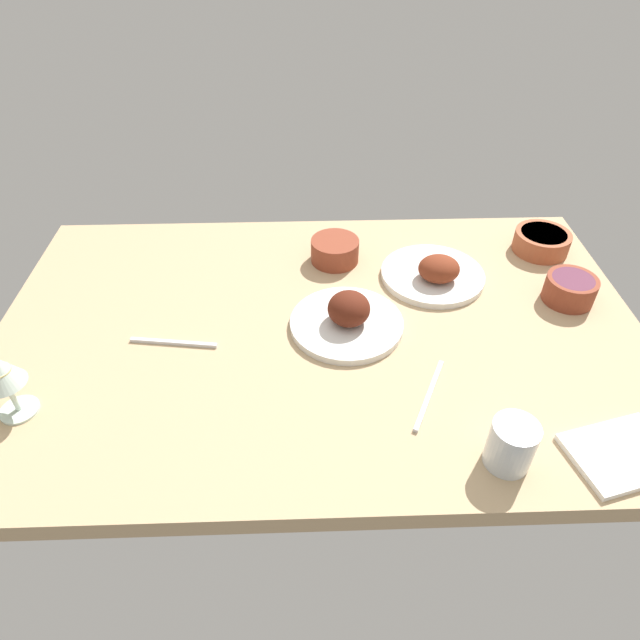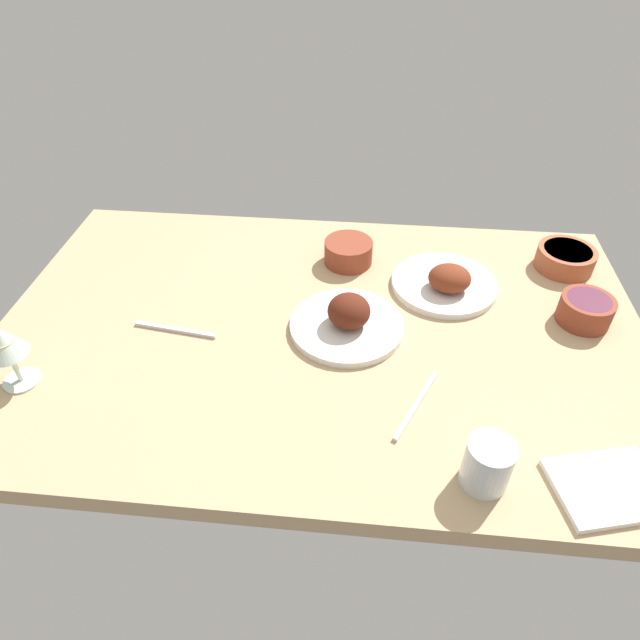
% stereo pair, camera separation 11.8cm
% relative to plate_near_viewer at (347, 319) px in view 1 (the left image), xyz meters
% --- Properties ---
extents(dining_table, '(1.40, 0.90, 0.04)m').
position_rel_plate_near_viewer_xyz_m(dining_table, '(-0.06, 0.00, -0.04)').
color(dining_table, tan).
rests_on(dining_table, ground).
extents(plate_near_viewer, '(0.24, 0.24, 0.09)m').
position_rel_plate_near_viewer_xyz_m(plate_near_viewer, '(0.00, 0.00, 0.00)').
color(plate_near_viewer, silver).
rests_on(plate_near_viewer, dining_table).
extents(plate_center_main, '(0.25, 0.25, 0.07)m').
position_rel_plate_near_viewer_xyz_m(plate_center_main, '(0.22, 0.17, -0.00)').
color(plate_center_main, silver).
rests_on(plate_center_main, dining_table).
extents(bowl_sauce, '(0.12, 0.12, 0.06)m').
position_rel_plate_near_viewer_xyz_m(bowl_sauce, '(-0.01, 0.26, 0.01)').
color(bowl_sauce, brown).
rests_on(bowl_sauce, dining_table).
extents(bowl_cream, '(0.14, 0.14, 0.05)m').
position_rel_plate_near_viewer_xyz_m(bowl_cream, '(0.52, 0.28, 0.00)').
color(bowl_cream, '#A35133').
rests_on(bowl_cream, dining_table).
extents(bowl_onions, '(0.11, 0.11, 0.06)m').
position_rel_plate_near_viewer_xyz_m(bowl_onions, '(0.51, 0.08, 0.01)').
color(bowl_onions, brown).
rests_on(bowl_onions, dining_table).
extents(wine_glass, '(0.08, 0.08, 0.14)m').
position_rel_plate_near_viewer_xyz_m(wine_glass, '(-0.62, -0.21, 0.08)').
color(wine_glass, silver).
rests_on(wine_glass, dining_table).
extents(water_tumbler, '(0.08, 0.08, 0.09)m').
position_rel_plate_near_viewer_xyz_m(water_tumbler, '(0.24, -0.35, 0.02)').
color(water_tumbler, silver).
rests_on(water_tumbler, dining_table).
extents(folded_napkin, '(0.20, 0.17, 0.01)m').
position_rel_plate_near_viewer_xyz_m(folded_napkin, '(0.44, -0.35, -0.02)').
color(folded_napkin, white).
rests_on(folded_napkin, dining_table).
extents(fork_loose, '(0.18, 0.03, 0.01)m').
position_rel_plate_near_viewer_xyz_m(fork_loose, '(-0.37, -0.04, -0.02)').
color(fork_loose, silver).
rests_on(fork_loose, dining_table).
extents(spoon_loose, '(0.09, 0.17, 0.01)m').
position_rel_plate_near_viewer_xyz_m(spoon_loose, '(0.14, -0.20, -0.02)').
color(spoon_loose, silver).
rests_on(spoon_loose, dining_table).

